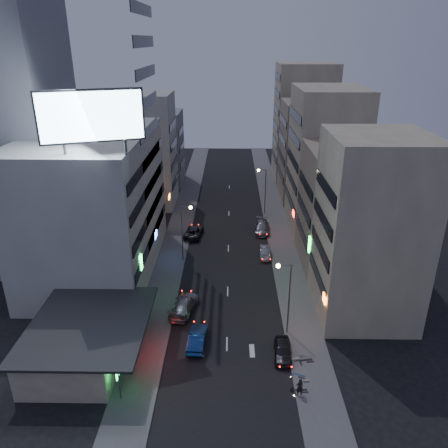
{
  "coord_description": "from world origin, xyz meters",
  "views": [
    {
      "loc": [
        0.28,
        -31.9,
        28.41
      ],
      "look_at": [
        -0.56,
        20.72,
        6.12
      ],
      "focal_mm": 35.0,
      "sensor_mm": 36.0,
      "label": 1
    }
  ],
  "objects_px": {
    "parked_car_right_mid": "(265,252)",
    "road_car_silver": "(184,305)",
    "scooter_black_b": "(312,353)",
    "scooter_silver_a": "(309,375)",
    "parked_car_right_far": "(262,227)",
    "parked_car_right_near": "(283,350)",
    "parked_car_left": "(194,232)",
    "scooter_black_a": "(307,384)",
    "road_car_blue": "(197,338)",
    "person": "(300,387)",
    "scooter_blue": "(306,371)",
    "scooter_silver_b": "(299,352)"
  },
  "relations": [
    {
      "from": "parked_car_right_far",
      "to": "person",
      "type": "distance_m",
      "value": 34.9
    },
    {
      "from": "parked_car_right_mid",
      "to": "road_car_silver",
      "type": "relative_size",
      "value": 0.7
    },
    {
      "from": "parked_car_right_far",
      "to": "scooter_blue",
      "type": "height_order",
      "value": "parked_car_right_far"
    },
    {
      "from": "parked_car_right_mid",
      "to": "scooter_black_a",
      "type": "bearing_deg",
      "value": -83.56
    },
    {
      "from": "parked_car_left",
      "to": "road_car_blue",
      "type": "height_order",
      "value": "road_car_blue"
    },
    {
      "from": "scooter_silver_a",
      "to": "scooter_black_b",
      "type": "height_order",
      "value": "scooter_black_b"
    },
    {
      "from": "parked_car_right_mid",
      "to": "scooter_blue",
      "type": "xyz_separation_m",
      "value": [
        2.03,
        -23.92,
        -0.02
      ]
    },
    {
      "from": "scooter_black_a",
      "to": "parked_car_left",
      "type": "bearing_deg",
      "value": 15.91
    },
    {
      "from": "parked_car_left",
      "to": "scooter_black_b",
      "type": "bearing_deg",
      "value": 122.78
    },
    {
      "from": "parked_car_right_near",
      "to": "person",
      "type": "bearing_deg",
      "value": -76.54
    },
    {
      "from": "person",
      "to": "scooter_black_b",
      "type": "height_order",
      "value": "person"
    },
    {
      "from": "road_car_silver",
      "to": "scooter_black_b",
      "type": "xyz_separation_m",
      "value": [
        13.1,
        -7.91,
        -0.12
      ]
    },
    {
      "from": "scooter_silver_b",
      "to": "scooter_black_a",
      "type": "bearing_deg",
      "value": 169.73
    },
    {
      "from": "parked_car_right_far",
      "to": "scooter_black_b",
      "type": "bearing_deg",
      "value": -82.05
    },
    {
      "from": "parked_car_right_far",
      "to": "parked_car_right_near",
      "type": "bearing_deg",
      "value": -87.34
    },
    {
      "from": "scooter_black_b",
      "to": "parked_car_right_near",
      "type": "bearing_deg",
      "value": 71.17
    },
    {
      "from": "parked_car_left",
      "to": "road_car_blue",
      "type": "distance_m",
      "value": 26.5
    },
    {
      "from": "scooter_black_b",
      "to": "scooter_silver_a",
      "type": "bearing_deg",
      "value": 154.41
    },
    {
      "from": "scooter_silver_a",
      "to": "road_car_silver",
      "type": "bearing_deg",
      "value": 48.16
    },
    {
      "from": "road_car_blue",
      "to": "scooter_silver_a",
      "type": "relative_size",
      "value": 2.96
    },
    {
      "from": "scooter_blue",
      "to": "scooter_black_b",
      "type": "bearing_deg",
      "value": 1.82
    },
    {
      "from": "parked_car_left",
      "to": "parked_car_right_near",
      "type": "bearing_deg",
      "value": 118.32
    },
    {
      "from": "parked_car_right_near",
      "to": "person",
      "type": "relative_size",
      "value": 2.4
    },
    {
      "from": "parked_car_right_near",
      "to": "road_car_blue",
      "type": "height_order",
      "value": "road_car_blue"
    },
    {
      "from": "road_car_silver",
      "to": "scooter_black_b",
      "type": "height_order",
      "value": "road_car_silver"
    },
    {
      "from": "scooter_black_a",
      "to": "parked_car_right_mid",
      "type": "bearing_deg",
      "value": -1.0
    },
    {
      "from": "road_car_blue",
      "to": "scooter_black_b",
      "type": "height_order",
      "value": "road_car_blue"
    },
    {
      "from": "parked_car_left",
      "to": "road_car_blue",
      "type": "xyz_separation_m",
      "value": [
        2.47,
        -26.39,
        0.03
      ]
    },
    {
      "from": "parked_car_left",
      "to": "scooter_silver_b",
      "type": "height_order",
      "value": "parked_car_left"
    },
    {
      "from": "parked_car_right_near",
      "to": "scooter_silver_b",
      "type": "relative_size",
      "value": 2.21
    },
    {
      "from": "parked_car_right_near",
      "to": "road_car_silver",
      "type": "xyz_separation_m",
      "value": [
        -10.31,
        7.48,
        0.14
      ]
    },
    {
      "from": "parked_car_right_mid",
      "to": "scooter_black_b",
      "type": "xyz_separation_m",
      "value": [
        3.01,
        -21.53,
        0.06
      ]
    },
    {
      "from": "road_car_silver",
      "to": "scooter_silver_b",
      "type": "xyz_separation_m",
      "value": [
        11.85,
        -7.76,
        -0.15
      ]
    },
    {
      "from": "scooter_black_b",
      "to": "person",
      "type": "bearing_deg",
      "value": 147.66
    },
    {
      "from": "parked_car_right_near",
      "to": "parked_car_right_mid",
      "type": "xyz_separation_m",
      "value": [
        -0.21,
        21.11,
        -0.04
      ]
    },
    {
      "from": "parked_car_right_near",
      "to": "scooter_black_b",
      "type": "relative_size",
      "value": 2.1
    },
    {
      "from": "parked_car_right_near",
      "to": "parked_car_right_far",
      "type": "relative_size",
      "value": 0.75
    },
    {
      "from": "parked_car_left",
      "to": "scooter_silver_a",
      "type": "height_order",
      "value": "parked_car_left"
    },
    {
      "from": "parked_car_right_near",
      "to": "parked_car_right_far",
      "type": "bearing_deg",
      "value": 93.81
    },
    {
      "from": "parked_car_right_mid",
      "to": "road_car_silver",
      "type": "bearing_deg",
      "value": -124.35
    },
    {
      "from": "parked_car_right_mid",
      "to": "scooter_silver_b",
      "type": "xyz_separation_m",
      "value": [
        1.76,
        -21.38,
        0.03
      ]
    },
    {
      "from": "parked_car_left",
      "to": "scooter_black_a",
      "type": "distance_m",
      "value": 34.73
    },
    {
      "from": "parked_car_left",
      "to": "scooter_black_a",
      "type": "xyz_separation_m",
      "value": [
        12.54,
        -32.38,
        -0.07
      ]
    },
    {
      "from": "parked_car_left",
      "to": "parked_car_right_far",
      "type": "height_order",
      "value": "parked_car_right_far"
    },
    {
      "from": "scooter_black_a",
      "to": "scooter_black_b",
      "type": "height_order",
      "value": "scooter_black_b"
    },
    {
      "from": "scooter_blue",
      "to": "scooter_black_b",
      "type": "xyz_separation_m",
      "value": [
        0.98,
        2.39,
        0.07
      ]
    },
    {
      "from": "parked_car_right_mid",
      "to": "scooter_blue",
      "type": "height_order",
      "value": "parked_car_right_mid"
    },
    {
      "from": "parked_car_right_near",
      "to": "road_car_blue",
      "type": "relative_size",
      "value": 0.88
    },
    {
      "from": "parked_car_right_mid",
      "to": "parked_car_right_far",
      "type": "relative_size",
      "value": 0.74
    },
    {
      "from": "parked_car_right_far",
      "to": "scooter_silver_b",
      "type": "height_order",
      "value": "parked_car_right_far"
    }
  ]
}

